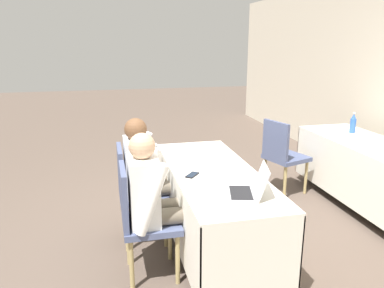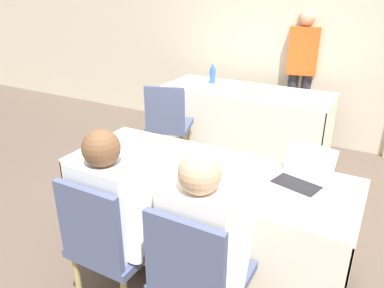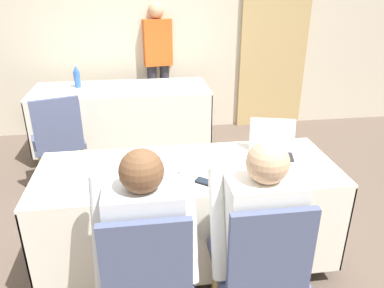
# 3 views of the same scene
# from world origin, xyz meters

# --- Properties ---
(ground_plane) EXTENTS (24.00, 24.00, 0.00)m
(ground_plane) POSITION_xyz_m (0.00, 0.00, 0.00)
(ground_plane) COLOR brown
(wall_back) EXTENTS (12.00, 0.06, 2.70)m
(wall_back) POSITION_xyz_m (0.00, 2.64, 1.35)
(wall_back) COLOR beige
(wall_back) RESTS_ON ground_plane
(conference_table_near) EXTENTS (1.90, 0.72, 0.75)m
(conference_table_near) POSITION_xyz_m (0.00, 0.00, 0.56)
(conference_table_near) COLOR white
(conference_table_near) RESTS_ON ground_plane
(conference_table_far) EXTENTS (1.90, 0.72, 0.75)m
(conference_table_far) POSITION_xyz_m (-0.48, 1.96, 0.56)
(conference_table_far) COLOR white
(conference_table_far) RESTS_ON ground_plane
(laptop) EXTENTS (0.37, 0.36, 0.23)m
(laptop) POSITION_xyz_m (0.58, 0.09, 0.79)
(laptop) COLOR #B7B7BC
(laptop) RESTS_ON conference_table_near
(cell_phone) EXTENTS (0.16, 0.15, 0.01)m
(cell_phone) POSITION_xyz_m (0.09, -0.21, 0.75)
(cell_phone) COLOR black
(cell_phone) RESTS_ON conference_table_near
(paper_beside_laptop) EXTENTS (0.21, 0.30, 0.00)m
(paper_beside_laptop) POSITION_xyz_m (-0.66, -0.16, 0.75)
(paper_beside_laptop) COLOR white
(paper_beside_laptop) RESTS_ON conference_table_near
(water_bottle) EXTENTS (0.07, 0.07, 0.25)m
(water_bottle) POSITION_xyz_m (-0.95, 2.05, 0.86)
(water_bottle) COLOR #2D5BB7
(water_bottle) RESTS_ON conference_table_far
(chair_near_left) EXTENTS (0.44, 0.44, 0.93)m
(chair_near_left) POSITION_xyz_m (-0.28, -0.66, 0.52)
(chair_near_left) COLOR tan
(chair_near_left) RESTS_ON ground_plane
(chair_near_right) EXTENTS (0.44, 0.44, 0.93)m
(chair_near_right) POSITION_xyz_m (0.28, -0.66, 0.52)
(chair_near_right) COLOR tan
(chair_near_right) RESTS_ON ground_plane
(chair_far_spare) EXTENTS (0.55, 0.55, 0.93)m
(chair_far_spare) POSITION_xyz_m (-1.04, 1.18, 0.52)
(chair_far_spare) COLOR tan
(chair_far_spare) RESTS_ON ground_plane
(person_checkered_shirt) EXTENTS (0.50, 0.52, 1.19)m
(person_checkered_shirt) POSITION_xyz_m (-0.28, -0.56, 0.68)
(person_checkered_shirt) COLOR #665B4C
(person_checkered_shirt) RESTS_ON ground_plane
(person_white_shirt) EXTENTS (0.50, 0.52, 1.19)m
(person_white_shirt) POSITION_xyz_m (0.28, -0.56, 0.68)
(person_white_shirt) COLOR #665B4C
(person_white_shirt) RESTS_ON ground_plane
(person_red_shirt) EXTENTS (0.37, 0.25, 1.59)m
(person_red_shirt) POSITION_xyz_m (-0.04, 2.61, 0.91)
(person_red_shirt) COLOR #33333D
(person_red_shirt) RESTS_ON ground_plane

